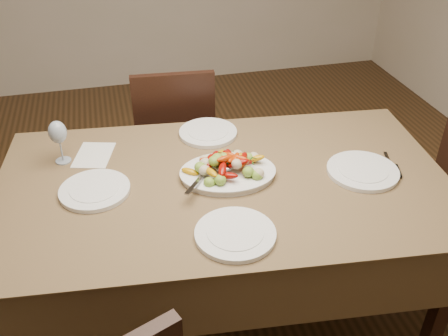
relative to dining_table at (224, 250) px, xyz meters
name	(u,v)px	position (x,y,z in m)	size (l,w,h in m)	color
dining_table	(224,250)	(0.00, 0.00, 0.00)	(1.84, 1.04, 0.76)	brown
chair_far	(174,138)	(-0.08, 0.88, 0.10)	(0.42, 0.42, 0.95)	black
serving_platter	(228,174)	(0.02, 0.02, 0.39)	(0.38, 0.28, 0.02)	white
roasted_vegetables	(228,163)	(0.02, 0.02, 0.45)	(0.31, 0.21, 0.09)	#7C0A04
serving_spoon	(213,173)	(-0.05, -0.01, 0.43)	(0.28, 0.06, 0.03)	#9EA0A8
plate_left	(95,190)	(-0.51, 0.05, 0.39)	(0.28, 0.28, 0.02)	white
plate_right	(363,171)	(0.57, -0.08, 0.39)	(0.29, 0.29, 0.02)	white
plate_far	(208,133)	(0.02, 0.38, 0.39)	(0.27, 0.27, 0.02)	white
plate_near	(235,234)	(-0.04, -0.34, 0.39)	(0.29, 0.29, 0.02)	white
wine_glass	(59,141)	(-0.64, 0.31, 0.48)	(0.08, 0.08, 0.20)	#8C99A5
menu_card	(94,155)	(-0.51, 0.33, 0.38)	(0.15, 0.21, 0.00)	silver
table_knife	(393,166)	(0.72, -0.07, 0.38)	(0.02, 0.20, 0.01)	#9EA0A8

